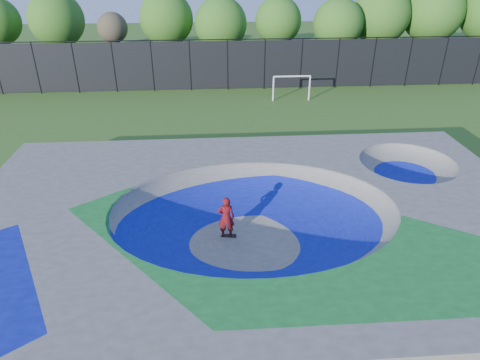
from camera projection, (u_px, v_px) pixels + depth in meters
name	position (u px, v px, depth m)	size (l,w,h in m)	color
ground	(254.00, 240.00, 16.84)	(120.00, 120.00, 0.00)	#335918
skate_deck	(254.00, 224.00, 16.48)	(22.00, 14.00, 1.50)	gray
skater	(226.00, 218.00, 16.62)	(0.66, 0.43, 1.80)	#B50E13
skateboard	(226.00, 236.00, 17.03)	(0.78, 0.22, 0.05)	black
soccer_goal	(292.00, 83.00, 32.16)	(2.88, 0.12, 1.90)	white
fence	(228.00, 64.00, 34.33)	(48.09, 0.09, 4.04)	black
treeline	(258.00, 18.00, 37.56)	(53.80, 6.98, 8.34)	#483024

